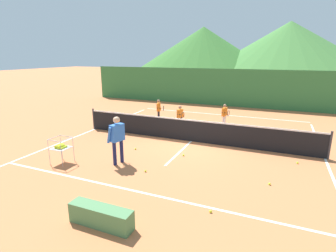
# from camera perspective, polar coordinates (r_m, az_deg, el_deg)

# --- Properties ---
(ground_plane) EXTENTS (120.00, 120.00, 0.00)m
(ground_plane) POSITION_cam_1_polar(r_m,az_deg,el_deg) (11.51, 5.04, -3.33)
(ground_plane) COLOR #C67042
(line_baseline_near) EXTENTS (10.22, 0.08, 0.01)m
(line_baseline_near) POSITION_cam_1_polar(r_m,az_deg,el_deg) (7.49, -6.65, -13.97)
(line_baseline_near) COLOR white
(line_baseline_near) RESTS_ON ground
(line_baseline_far) EXTENTS (10.22, 0.08, 0.01)m
(line_baseline_far) POSITION_cam_1_polar(r_m,az_deg,el_deg) (16.90, 11.13, 2.45)
(line_baseline_far) COLOR white
(line_baseline_far) RESTS_ON ground
(line_sideline_west) EXTENTS (0.08, 10.51, 0.01)m
(line_sideline_west) POSITION_cam_1_polar(r_m,az_deg,el_deg) (13.87, -15.45, -0.60)
(line_sideline_west) COLOR white
(line_sideline_west) RESTS_ON ground
(line_sideline_east) EXTENTS (0.08, 10.51, 0.01)m
(line_sideline_east) POSITION_cam_1_polar(r_m,az_deg,el_deg) (11.16, 30.98, -6.10)
(line_sideline_east) COLOR white
(line_sideline_east) RESTS_ON ground
(line_service_center) EXTENTS (0.08, 5.71, 0.01)m
(line_service_center) POSITION_cam_1_polar(r_m,az_deg,el_deg) (11.50, 5.04, -3.32)
(line_service_center) COLOR white
(line_service_center) RESTS_ON ground
(tennis_net) EXTENTS (10.46, 0.08, 1.05)m
(tennis_net) POSITION_cam_1_polar(r_m,az_deg,el_deg) (11.36, 5.10, -0.94)
(tennis_net) COLOR #333338
(tennis_net) RESTS_ON ground
(instructor) EXTENTS (0.44, 0.82, 1.67)m
(instructor) POSITION_cam_1_polar(r_m,az_deg,el_deg) (9.03, -10.98, -2.11)
(instructor) COLOR #191E4C
(instructor) RESTS_ON ground
(student_0) EXTENTS (0.54, 0.53, 1.26)m
(student_0) POSITION_cam_1_polar(r_m,az_deg,el_deg) (14.67, -2.01, 3.83)
(student_0) COLOR black
(student_0) RESTS_ON ground
(student_1) EXTENTS (0.41, 0.64, 1.20)m
(student_1) POSITION_cam_1_polar(r_m,az_deg,el_deg) (13.24, 2.65, 2.42)
(student_1) COLOR black
(student_1) RESTS_ON ground
(student_2) EXTENTS (0.41, 0.64, 1.20)m
(student_2) POSITION_cam_1_polar(r_m,az_deg,el_deg) (13.92, 12.21, 2.73)
(student_2) COLOR silver
(student_2) RESTS_ON ground
(ball_cart) EXTENTS (0.58, 0.58, 0.90)m
(ball_cart) POSITION_cam_1_polar(r_m,az_deg,el_deg) (9.77, -22.31, -4.16)
(ball_cart) COLOR #B7B7BC
(ball_cart) RESTS_ON ground
(tennis_ball_0) EXTENTS (0.07, 0.07, 0.07)m
(tennis_ball_0) POSITION_cam_1_polar(r_m,az_deg,el_deg) (6.65, 9.24, -17.85)
(tennis_ball_0) COLOR yellow
(tennis_ball_0) RESTS_ON ground
(tennis_ball_1) EXTENTS (0.07, 0.07, 0.07)m
(tennis_ball_1) POSITION_cam_1_polar(r_m,az_deg,el_deg) (12.14, -10.08, -2.35)
(tennis_ball_1) COLOR yellow
(tennis_ball_1) RESTS_ON ground
(tennis_ball_2) EXTENTS (0.07, 0.07, 0.07)m
(tennis_ball_2) POSITION_cam_1_polar(r_m,az_deg,el_deg) (10.55, -7.09, -4.92)
(tennis_ball_2) COLOR yellow
(tennis_ball_2) RESTS_ON ground
(tennis_ball_3) EXTENTS (0.07, 0.07, 0.07)m
(tennis_ball_3) POSITION_cam_1_polar(r_m,az_deg,el_deg) (10.20, 26.32, -7.19)
(tennis_ball_3) COLOR yellow
(tennis_ball_3) RESTS_ON ground
(tennis_ball_4) EXTENTS (0.07, 0.07, 0.07)m
(tennis_ball_4) POSITION_cam_1_polar(r_m,az_deg,el_deg) (8.31, 21.21, -11.65)
(tennis_ball_4) COLOR yellow
(tennis_ball_4) RESTS_ON ground
(tennis_ball_5) EXTENTS (0.07, 0.07, 0.07)m
(tennis_ball_5) POSITION_cam_1_polar(r_m,az_deg,el_deg) (8.59, -4.93, -9.71)
(tennis_ball_5) COLOR yellow
(tennis_ball_5) RESTS_ON ground
(tennis_ball_6) EXTENTS (0.07, 0.07, 0.07)m
(tennis_ball_6) POSITION_cam_1_polar(r_m,az_deg,el_deg) (9.85, 3.38, -6.33)
(tennis_ball_6) COLOR yellow
(tennis_ball_6) RESTS_ON ground
(windscreen_fence) EXTENTS (22.47, 0.08, 2.70)m
(windscreen_fence) POSITION_cam_1_polar(r_m,az_deg,el_deg) (19.68, 13.25, 8.08)
(windscreen_fence) COLOR #33753D
(windscreen_fence) RESTS_ON ground
(courtside_bench) EXTENTS (1.50, 0.36, 0.46)m
(courtside_bench) POSITION_cam_1_polar(r_m,az_deg,el_deg) (6.24, -14.38, -18.46)
(courtside_bench) COLOR #4C7F4C
(courtside_bench) RESTS_ON ground
(hill_0) EXTENTS (42.59, 42.59, 12.53)m
(hill_0) POSITION_cam_1_polar(r_m,az_deg,el_deg) (82.08, 24.78, 15.67)
(hill_0) COLOR #427A38
(hill_0) RESTS_ON ground
(hill_1) EXTENTS (37.83, 37.83, 11.70)m
(hill_1) POSITION_cam_1_polar(r_m,az_deg,el_deg) (82.03, 7.66, 16.58)
(hill_1) COLOR #38702D
(hill_1) RESTS_ON ground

